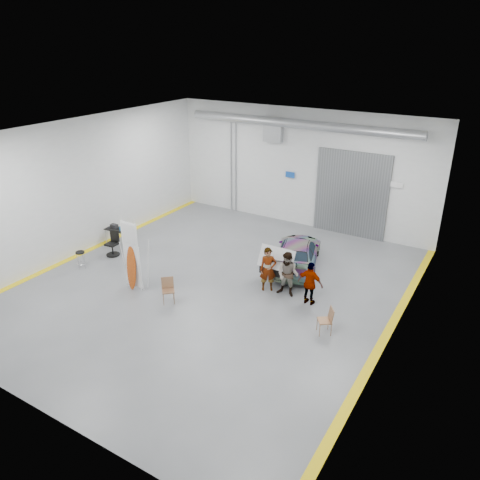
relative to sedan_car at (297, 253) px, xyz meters
The scene contains 13 objects.
ground 4.00m from the sedan_car, 122.48° to the right, with size 16.00×16.00×0.00m, color slate.
room_shell 4.09m from the sedan_car, 149.35° to the right, with size 14.02×16.18×6.01m.
sedan_car is the anchor object (origin of this frame).
person_a 2.48m from the sedan_car, 92.58° to the right, with size 0.65×0.42×1.78m, color #976952.
person_b 2.59m from the sedan_car, 73.42° to the right, with size 0.87×0.67×1.78m, color slate.
person_c 3.12m from the sedan_car, 56.63° to the right, with size 0.98×0.40×1.69m, color #995233.
surfboard_display 6.95m from the sedan_car, 132.17° to the right, with size 0.84×0.25×2.97m.
folding_chair_near 5.94m from the sedan_car, 118.44° to the right, with size 0.63×0.70×0.95m.
folding_chair_far 5.01m from the sedan_car, 54.72° to the right, with size 0.61×0.72×0.94m.
shop_stool 9.24m from the sedan_car, 147.50° to the right, with size 0.40×0.40×0.78m.
work_table 8.69m from the sedan_car, 165.19° to the right, with size 1.22×0.68×0.97m.
office_chair 8.27m from the sedan_car, 156.72° to the right, with size 0.61×0.61×1.14m.
trunk_lid 2.02m from the sedan_car, 90.00° to the right, with size 1.47×0.89×0.04m, color silver.
Camera 1 is at (9.41, -13.45, 9.13)m, focal length 35.00 mm.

